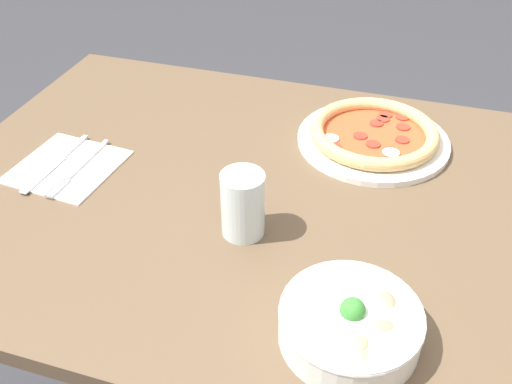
{
  "coord_description": "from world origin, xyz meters",
  "views": [
    {
      "loc": [
        -0.17,
        0.74,
        1.32
      ],
      "look_at": [
        0.05,
        0.03,
        0.75
      ],
      "focal_mm": 40.0,
      "sensor_mm": 36.0,
      "label": 1
    }
  ],
  "objects_px": {
    "pizza": "(374,135)",
    "glass": "(243,204)",
    "bowl": "(351,322)",
    "fork": "(80,166)",
    "knife": "(59,160)"
  },
  "relations": [
    {
      "from": "pizza",
      "to": "knife",
      "type": "bearing_deg",
      "value": 23.63
    },
    {
      "from": "pizza",
      "to": "knife",
      "type": "distance_m",
      "value": 0.58
    },
    {
      "from": "knife",
      "to": "glass",
      "type": "height_order",
      "value": "glass"
    },
    {
      "from": "bowl",
      "to": "fork",
      "type": "height_order",
      "value": "bowl"
    },
    {
      "from": "pizza",
      "to": "glass",
      "type": "distance_m",
      "value": 0.35
    },
    {
      "from": "pizza",
      "to": "fork",
      "type": "bearing_deg",
      "value": 26.23
    },
    {
      "from": "glass",
      "to": "bowl",
      "type": "bearing_deg",
      "value": 141.22
    },
    {
      "from": "bowl",
      "to": "fork",
      "type": "bearing_deg",
      "value": -23.42
    },
    {
      "from": "pizza",
      "to": "knife",
      "type": "relative_size",
      "value": 1.5
    },
    {
      "from": "fork",
      "to": "pizza",
      "type": "bearing_deg",
      "value": 118.92
    },
    {
      "from": "knife",
      "to": "glass",
      "type": "relative_size",
      "value": 1.78
    },
    {
      "from": "pizza",
      "to": "knife",
      "type": "xyz_separation_m",
      "value": [
        0.54,
        0.23,
        -0.01
      ]
    },
    {
      "from": "glass",
      "to": "knife",
      "type": "bearing_deg",
      "value": -11.74
    },
    {
      "from": "pizza",
      "to": "bowl",
      "type": "relative_size",
      "value": 1.58
    },
    {
      "from": "bowl",
      "to": "fork",
      "type": "distance_m",
      "value": 0.57
    }
  ]
}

